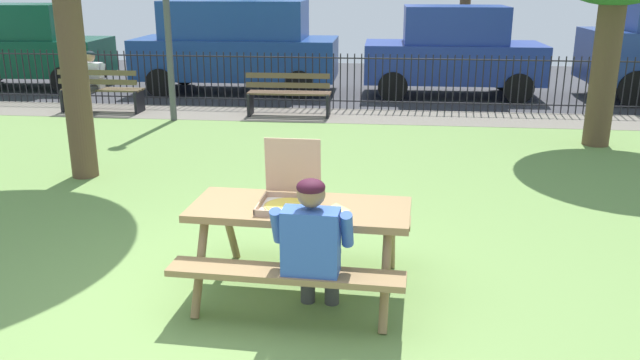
{
  "coord_description": "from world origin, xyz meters",
  "views": [
    {
      "loc": [
        1.29,
        -4.69,
        2.56
      ],
      "look_at": [
        0.63,
        1.1,
        0.75
      ],
      "focal_mm": 36.59,
      "sensor_mm": 36.0,
      "label": 1
    }
  ],
  "objects": [
    {
      "name": "pizza_box_open",
      "position": [
        0.47,
        0.31,
        0.87
      ],
      "size": [
        0.48,
        0.51,
        0.53
      ],
      "color": "tan",
      "rests_on": "picnic_table_foreground"
    },
    {
      "name": "parked_car_left",
      "position": [
        -2.35,
        10.26,
        1.1
      ],
      "size": [
        4.63,
        2.02,
        2.08
      ],
      "color": "navy",
      "rests_on": "ground"
    },
    {
      "name": "adult_at_table",
      "position": [
        0.73,
        -0.21,
        0.66
      ],
      "size": [
        0.62,
        0.6,
        1.19
      ],
      "color": "#3E3E3E",
      "rests_on": "ground"
    },
    {
      "name": "parked_car_center",
      "position": [
        2.58,
        10.26,
        1.01
      ],
      "size": [
        3.93,
        1.89,
        1.98
      ],
      "color": "navy",
      "rests_on": "ground"
    },
    {
      "name": "ground",
      "position": [
        0.0,
        2.21,
        -0.01
      ],
      "size": [
        28.0,
        12.42,
        0.02
      ],
      "primitive_type": "cube",
      "color": "#6F934D"
    },
    {
      "name": "park_bench_left",
      "position": [
        -4.47,
        7.58,
        0.42
      ],
      "size": [
        1.6,
        0.47,
        0.85
      ],
      "color": "brown",
      "rests_on": "ground"
    },
    {
      "name": "iron_fence_streetside",
      "position": [
        0.0,
        8.42,
        0.57
      ],
      "size": [
        23.65,
        0.03,
        1.12
      ],
      "color": "black",
      "rests_on": "ground"
    },
    {
      "name": "person_on_park_bench",
      "position": [
        -4.7,
        7.6,
        0.66
      ],
      "size": [
        0.62,
        0.61,
        1.19
      ],
      "color": "#363636",
      "rests_on": "ground"
    },
    {
      "name": "pizza_slice_on_table",
      "position": [
        0.87,
        0.21,
        0.78
      ],
      "size": [
        0.2,
        0.29,
        0.02
      ],
      "color": "#EBD76E",
      "rests_on": "picnic_table_foreground"
    },
    {
      "name": "picnic_table_foreground",
      "position": [
        0.55,
        0.3,
        0.6
      ],
      "size": [
        1.86,
        1.56,
        0.79
      ],
      "color": "#92724A",
      "rests_on": "ground"
    },
    {
      "name": "street_asphalt",
      "position": [
        0.0,
        12.16,
        -0.01
      ],
      "size": [
        28.0,
        7.48,
        0.01
      ],
      "primitive_type": "cube",
      "color": "#38383D"
    },
    {
      "name": "parked_car_far_left",
      "position": [
        -7.57,
        10.26,
        1.01
      ],
      "size": [
        3.97,
        1.98,
        1.98
      ],
      "color": "#0C4531",
      "rests_on": "ground"
    },
    {
      "name": "park_bench_center",
      "position": [
        -0.71,
        7.58,
        0.42
      ],
      "size": [
        1.61,
        0.48,
        0.85
      ],
      "color": "brown",
      "rests_on": "ground"
    },
    {
      "name": "cobblestone_walkway",
      "position": [
        0.0,
        7.72,
        -0.0
      ],
      "size": [
        28.0,
        1.4,
        0.01
      ],
      "primitive_type": "cube",
      "color": "slate"
    }
  ]
}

